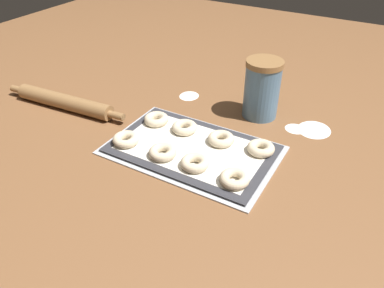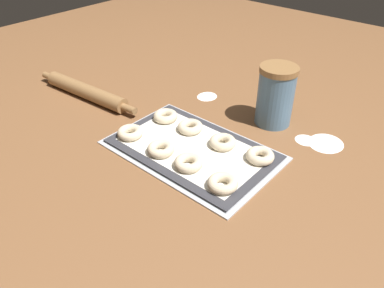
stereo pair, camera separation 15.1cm
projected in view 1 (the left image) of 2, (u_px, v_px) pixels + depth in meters
ground_plane at (196, 152)px, 0.98m from camera, size 2.80×2.80×0.00m
baking_tray at (192, 150)px, 0.98m from camera, size 0.44×0.28×0.01m
baking_mat at (192, 148)px, 0.97m from camera, size 0.41×0.26×0.00m
bagel_front_far_left at (126, 139)px, 0.98m from camera, size 0.07×0.07×0.02m
bagel_front_mid_left at (163, 152)px, 0.94m from camera, size 0.07×0.07×0.02m
bagel_front_mid_right at (195, 163)px, 0.90m from camera, size 0.07×0.07×0.02m
bagel_front_far_right at (234, 179)px, 0.85m from camera, size 0.07×0.07×0.02m
bagel_back_far_left at (156, 119)px, 1.07m from camera, size 0.07×0.07×0.02m
bagel_back_mid_left at (185, 127)px, 1.03m from camera, size 0.07×0.07×0.02m
bagel_back_mid_right at (221, 139)px, 0.99m from camera, size 0.07×0.07×0.02m
bagel_back_far_right at (261, 148)px, 0.95m from camera, size 0.07×0.07×0.02m
flour_canister at (262, 89)px, 1.08m from camera, size 0.11×0.11×0.17m
rolling_pin at (64, 102)px, 1.15m from camera, size 0.44×0.07×0.05m
flour_patch_near at (314, 129)px, 1.06m from camera, size 0.09×0.10×0.00m
flour_patch_far at (189, 96)px, 1.23m from camera, size 0.06×0.07×0.00m
flour_patch_side at (295, 128)px, 1.07m from camera, size 0.06×0.06×0.00m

